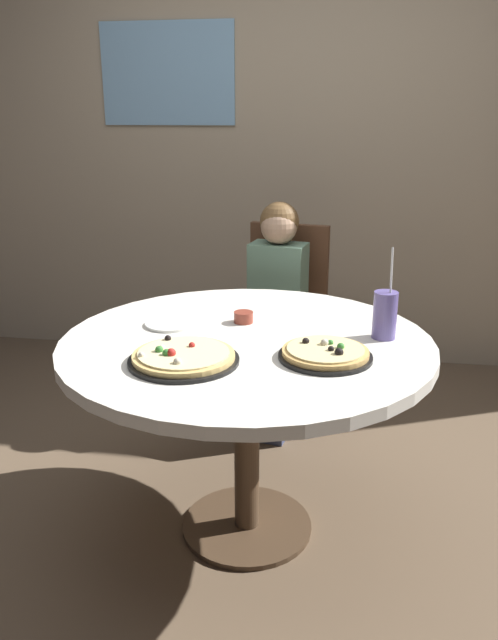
# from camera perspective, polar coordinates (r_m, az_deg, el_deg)

# --- Properties ---
(ground_plane) EXTENTS (8.00, 8.00, 0.00)m
(ground_plane) POSITION_cam_1_polar(r_m,az_deg,el_deg) (2.45, -0.19, -18.40)
(ground_plane) COLOR brown
(wall_with_window) EXTENTS (5.20, 0.14, 2.90)m
(wall_with_window) POSITION_cam_1_polar(r_m,az_deg,el_deg) (3.80, 4.46, 18.06)
(wall_with_window) COLOR tan
(wall_with_window) RESTS_ON ground_plane
(dining_table) EXTENTS (1.25, 1.25, 0.75)m
(dining_table) POSITION_cam_1_polar(r_m,az_deg,el_deg) (2.13, -0.21, -4.09)
(dining_table) COLOR silver
(dining_table) RESTS_ON ground_plane
(chair_wooden) EXTENTS (0.47, 0.47, 0.95)m
(chair_wooden) POSITION_cam_1_polar(r_m,az_deg,el_deg) (3.13, 3.14, 0.90)
(chair_wooden) COLOR brown
(chair_wooden) RESTS_ON ground_plane
(diner_child) EXTENTS (0.31, 0.43, 1.08)m
(diner_child) POSITION_cam_1_polar(r_m,az_deg,el_deg) (2.98, 2.19, -0.94)
(diner_child) COLOR #3F4766
(diner_child) RESTS_ON ground_plane
(pizza_veggie) EXTENTS (0.29, 0.29, 0.05)m
(pizza_veggie) POSITION_cam_1_polar(r_m,az_deg,el_deg) (1.94, 7.00, -3.04)
(pizza_veggie) COLOR black
(pizza_veggie) RESTS_ON dining_table
(pizza_cheese) EXTENTS (0.34, 0.34, 0.05)m
(pizza_cheese) POSITION_cam_1_polar(r_m,az_deg,el_deg) (1.90, -6.03, -3.40)
(pizza_cheese) COLOR black
(pizza_cheese) RESTS_ON dining_table
(soda_cup) EXTENTS (0.08, 0.08, 0.31)m
(soda_cup) POSITION_cam_1_polar(r_m,az_deg,el_deg) (2.13, 12.31, 0.47)
(soda_cup) COLOR #6659A5
(soda_cup) RESTS_ON dining_table
(sauce_bowl) EXTENTS (0.07, 0.07, 0.04)m
(sauce_bowl) POSITION_cam_1_polar(r_m,az_deg,el_deg) (2.25, -0.50, 0.26)
(sauce_bowl) COLOR brown
(sauce_bowl) RESTS_ON dining_table
(plate_small) EXTENTS (0.18, 0.18, 0.01)m
(plate_small) POSITION_cam_1_polar(r_m,az_deg,el_deg) (2.24, -7.19, -0.34)
(plate_small) COLOR white
(plate_small) RESTS_ON dining_table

